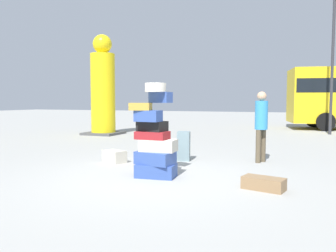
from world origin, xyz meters
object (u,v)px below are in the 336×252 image
object	(u,v)px
suitcase_tower	(155,140)
person_bearded_onlooker	(261,120)
suitcase_brown_right_side	(264,183)
yellow_dummy_statue	(103,90)
lamp_post	(333,35)
suitcase_cream_foreground_near	(114,156)
suitcase_slate_white_trunk	(184,146)
suitcase_tan_left_side	(151,162)

from	to	relation	value
suitcase_tower	person_bearded_onlooker	xyz separation A→B (m)	(1.75, 2.36, 0.30)
suitcase_brown_right_side	person_bearded_onlooker	xyz separation A→B (m)	(-0.34, 2.58, 0.91)
yellow_dummy_statue	lamp_post	xyz separation A→B (m)	(9.31, 3.65, 2.38)
suitcase_brown_right_side	suitcase_cream_foreground_near	world-z (taller)	suitcase_cream_foreground_near
suitcase_slate_white_trunk	yellow_dummy_statue	bearing A→B (deg)	126.05
suitcase_slate_white_trunk	lamp_post	distance (m)	10.20
suitcase_tower	suitcase_brown_right_side	xyz separation A→B (m)	(2.09, -0.22, -0.61)
suitcase_slate_white_trunk	suitcase_tower	bearing A→B (deg)	-100.23
suitcase_tower	suitcase_tan_left_side	world-z (taller)	suitcase_tower
suitcase_tower	lamp_post	bearing A→B (deg)	69.98
suitcase_tan_left_side	yellow_dummy_statue	xyz separation A→B (m)	(-5.00, 5.90, 1.85)
suitcase_tan_left_side	yellow_dummy_statue	bearing A→B (deg)	132.36
suitcase_brown_right_side	lamp_post	size ratio (longest dim) A/B	0.10
suitcase_cream_foreground_near	lamp_post	world-z (taller)	lamp_post
suitcase_tower	yellow_dummy_statue	distance (m)	8.84
suitcase_tan_left_side	suitcase_cream_foreground_near	distance (m)	1.04
suitcase_slate_white_trunk	lamp_post	world-z (taller)	lamp_post
suitcase_cream_foreground_near	person_bearded_onlooker	world-z (taller)	person_bearded_onlooker
suitcase_brown_right_side	yellow_dummy_statue	world-z (taller)	yellow_dummy_statue
suitcase_brown_right_side	lamp_post	bearing A→B (deg)	94.49
suitcase_brown_right_side	suitcase_cream_foreground_near	size ratio (longest dim) A/B	1.20
suitcase_tower	suitcase_brown_right_side	bearing A→B (deg)	-6.13
suitcase_brown_right_side	suitcase_slate_white_trunk	distance (m)	3.02
yellow_dummy_statue	lamp_post	distance (m)	10.28
suitcase_brown_right_side	lamp_post	world-z (taller)	lamp_post
suitcase_tower	person_bearded_onlooker	distance (m)	2.95
suitcase_tan_left_side	suitcase_brown_right_side	bearing A→B (deg)	-21.43
suitcase_tower	lamp_post	world-z (taller)	lamp_post
person_bearded_onlooker	yellow_dummy_statue	bearing A→B (deg)	-96.05
suitcase_tower	suitcase_slate_white_trunk	xyz separation A→B (m)	(-0.06, 1.89, -0.35)
suitcase_tower	suitcase_slate_white_trunk	bearing A→B (deg)	91.67
suitcase_slate_white_trunk	yellow_dummy_statue	xyz separation A→B (m)	(-5.45, 4.92, 1.58)
suitcase_slate_white_trunk	person_bearded_onlooker	world-z (taller)	person_bearded_onlooker
suitcase_tan_left_side	suitcase_tower	bearing A→B (deg)	-58.79
suitcase_brown_right_side	suitcase_cream_foreground_near	distance (m)	3.83
suitcase_slate_white_trunk	suitcase_tan_left_side	bearing A→B (deg)	-126.30
suitcase_cream_foreground_near	yellow_dummy_statue	size ratio (longest dim) A/B	0.13
person_bearded_onlooker	lamp_post	world-z (taller)	lamp_post
suitcase_tower	suitcase_tan_left_side	distance (m)	1.20
suitcase_slate_white_trunk	yellow_dummy_statue	world-z (taller)	yellow_dummy_statue
suitcase_slate_white_trunk	lamp_post	bearing A→B (deg)	53.82
suitcase_slate_white_trunk	yellow_dummy_statue	distance (m)	7.51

